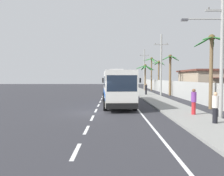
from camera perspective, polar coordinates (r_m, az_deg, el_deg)
name	(u,v)px	position (r m, az deg, el deg)	size (l,w,h in m)	color
ground_plane	(95,113)	(18.06, -4.33, -6.15)	(160.00, 160.00, 0.00)	#303035
sidewalk_kerb	(157,100)	(28.46, 11.02, -2.84)	(3.20, 90.00, 0.14)	gray
lane_markings	(118,97)	(32.39, 1.40, -2.25)	(3.73, 71.00, 0.01)	white
boundary_wall	(178,89)	(33.16, 16.16, -0.30)	(0.24, 60.00, 2.25)	#B2B2AD
coach_bus_foreground	(117,86)	(23.06, 1.16, 0.47)	(3.31, 11.58, 3.62)	silver
motorcycle_beside_bus	(131,93)	(32.24, 4.74, -1.13)	(0.56, 1.96, 1.60)	black
pedestrian_near_kerb	(146,89)	(35.72, 8.38, -0.19)	(0.36, 0.36, 1.68)	black
pedestrian_midwalk	(193,101)	(17.22, 19.55, -3.03)	(0.36, 0.36, 1.82)	red
pedestrian_far_walk	(215,107)	(14.41, 24.19, -4.28)	(0.36, 0.36, 1.79)	black
utility_pole_nearest	(220,49)	(17.23, 25.23, 8.71)	(3.94, 0.24, 8.66)	#9E9E99
utility_pole_mid	(161,64)	(34.30, 12.03, 5.77)	(2.13, 0.24, 8.98)	#9E9E99
utility_pole_far	(144,69)	(52.02, 7.96, 4.75)	(2.16, 0.24, 9.06)	#9E9E99
palm_nearest	(145,71)	(47.00, 8.19, 4.21)	(3.79, 3.92, 5.46)	brown
palm_second	(211,57)	(21.79, 23.42, 7.04)	(3.01, 2.95, 6.47)	brown
palm_third	(151,66)	(49.44, 9.71, 5.41)	(3.32, 3.33, 7.05)	brown
palm_fourth	(170,68)	(36.47, 14.17, 4.72)	(2.75, 2.90, 6.28)	brown
palm_farthest	(159,70)	(47.18, 11.46, 4.49)	(2.68, 2.50, 6.16)	brown
roadside_building	(224,83)	(36.93, 25.93, 1.10)	(11.33, 9.61, 3.86)	tan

